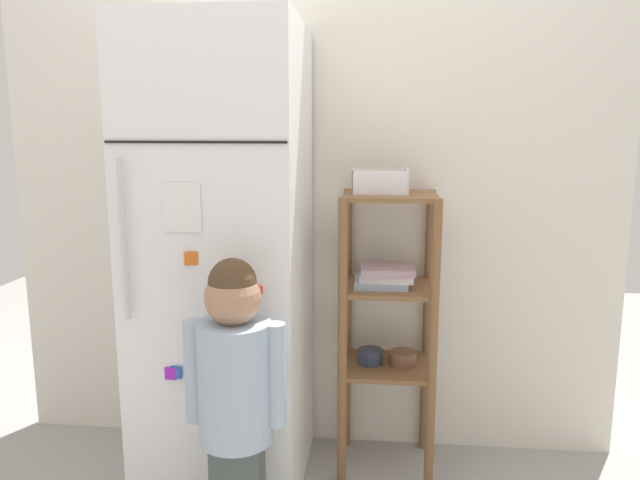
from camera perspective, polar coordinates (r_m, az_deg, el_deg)
ground_plane at (r=2.58m, az=-1.85°, el=-21.52°), size 6.00×6.00×0.00m
kitchen_wall_back at (r=2.55m, az=-0.92°, el=4.90°), size 2.57×0.03×2.24m
refrigerator at (r=2.32m, az=-8.96°, el=-2.05°), size 0.60×0.64×1.74m
child_standing at (r=1.95m, az=-7.92°, el=-12.91°), size 0.32×0.23×0.99m
pantry_shelf_unit at (r=2.42m, az=6.28°, el=-6.19°), size 0.37×0.34×1.12m
fruit_bin at (r=2.35m, az=5.80°, el=5.35°), size 0.21×0.17×0.09m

